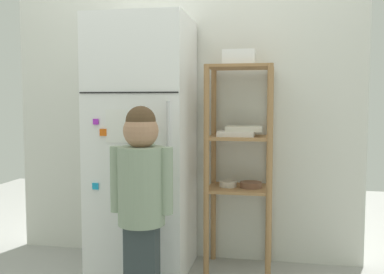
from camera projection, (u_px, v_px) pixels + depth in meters
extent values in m
plane|color=#999993|center=(173.00, 271.00, 2.89)|extent=(6.00, 6.00, 0.00)
cube|color=silver|center=(183.00, 107.00, 3.12)|extent=(2.49, 0.03, 2.15)
cube|color=white|center=(143.00, 146.00, 2.88)|extent=(0.62, 0.56, 1.65)
cube|color=black|center=(128.00, 93.00, 2.57)|extent=(0.61, 0.01, 0.01)
cylinder|color=silver|center=(168.00, 130.00, 2.52)|extent=(0.02, 0.02, 0.33)
cube|color=white|center=(118.00, 126.00, 2.60)|extent=(0.16, 0.01, 0.20)
cube|color=#2C9BCB|center=(132.00, 140.00, 2.59)|extent=(0.04, 0.01, 0.04)
cube|color=#EA4242|center=(139.00, 188.00, 2.61)|extent=(0.03, 0.02, 0.03)
cube|color=#1999D0|center=(95.00, 186.00, 2.66)|extent=(0.04, 0.01, 0.04)
cube|color=purple|center=(96.00, 122.00, 2.62)|extent=(0.03, 0.01, 0.03)
cube|color=#E15D12|center=(103.00, 132.00, 2.62)|extent=(0.04, 0.01, 0.04)
cube|color=#364144|center=(142.00, 264.00, 2.41)|extent=(0.18, 0.11, 0.45)
cylinder|color=gray|center=(141.00, 186.00, 2.38)|extent=(0.25, 0.25, 0.42)
sphere|color=gray|center=(145.00, 147.00, 2.44)|extent=(0.11, 0.11, 0.11)
sphere|color=#A87A5B|center=(141.00, 131.00, 2.36)|extent=(0.19, 0.19, 0.19)
sphere|color=#4C3823|center=(141.00, 121.00, 2.35)|extent=(0.16, 0.16, 0.16)
cylinder|color=gray|center=(117.00, 179.00, 2.40)|extent=(0.07, 0.07, 0.36)
cylinder|color=gray|center=(166.00, 181.00, 2.35)|extent=(0.07, 0.07, 0.36)
cylinder|color=#9E7247|center=(206.00, 172.00, 2.76)|extent=(0.04, 0.04, 1.34)
cylinder|color=#9E7247|center=(269.00, 174.00, 2.68)|extent=(0.04, 0.04, 1.34)
cylinder|color=#9E7247|center=(214.00, 165.00, 3.07)|extent=(0.04, 0.04, 1.34)
cylinder|color=#9E7247|center=(270.00, 167.00, 2.99)|extent=(0.04, 0.04, 1.34)
cube|color=#9E7247|center=(240.00, 67.00, 2.82)|extent=(0.41, 0.34, 0.02)
cube|color=#9E7247|center=(240.00, 138.00, 2.86)|extent=(0.41, 0.34, 0.02)
cube|color=#9E7247|center=(239.00, 188.00, 2.88)|extent=(0.41, 0.34, 0.02)
cube|color=white|center=(236.00, 134.00, 2.86)|extent=(0.23, 0.20, 0.03)
cube|color=silver|center=(244.00, 129.00, 2.85)|extent=(0.24, 0.20, 0.03)
cylinder|color=beige|center=(228.00, 184.00, 2.90)|extent=(0.11, 0.11, 0.04)
cylinder|color=brown|center=(251.00, 185.00, 2.87)|extent=(0.14, 0.14, 0.04)
cube|color=white|center=(239.00, 65.00, 2.80)|extent=(0.20, 0.19, 0.01)
cube|color=white|center=(238.00, 56.00, 2.71)|extent=(0.20, 0.01, 0.09)
cube|color=white|center=(240.00, 59.00, 2.89)|extent=(0.20, 0.01, 0.09)
cube|color=white|center=(224.00, 58.00, 2.82)|extent=(0.01, 0.19, 0.09)
cube|color=white|center=(255.00, 58.00, 2.78)|extent=(0.01, 0.19, 0.09)
sphere|color=#AD3627|center=(234.00, 58.00, 2.79)|extent=(0.08, 0.08, 0.08)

